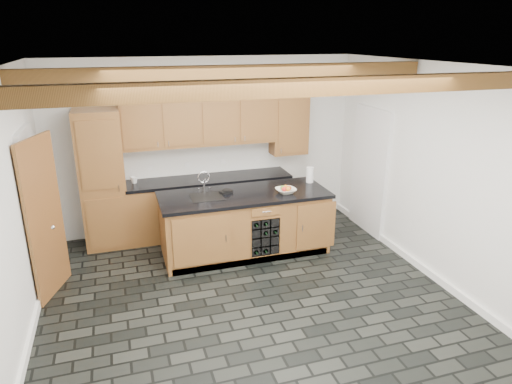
# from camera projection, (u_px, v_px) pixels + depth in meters

# --- Properties ---
(ground) EXTENTS (5.00, 5.00, 0.00)m
(ground) POSITION_uv_depth(u_px,v_px,m) (251.00, 299.00, 5.66)
(ground) COLOR black
(ground) RESTS_ON ground
(room_shell) EXTENTS (5.01, 5.00, 5.00)m
(room_shell) POSITION_uv_depth(u_px,v_px,m) (231.00, 170.00, 5.62)
(room_shell) COLOR white
(room_shell) RESTS_ON ground
(back_cabinetry) EXTENTS (3.65, 0.62, 2.20)m
(back_cabinetry) POSITION_uv_depth(u_px,v_px,m) (187.00, 176.00, 7.25)
(back_cabinetry) COLOR brown
(back_cabinetry) RESTS_ON ground
(island) EXTENTS (2.48, 0.96, 0.93)m
(island) POSITION_uv_depth(u_px,v_px,m) (245.00, 223.00, 6.75)
(island) COLOR brown
(island) RESTS_ON ground
(faucet) EXTENTS (0.45, 0.40, 0.34)m
(faucet) POSITION_uv_depth(u_px,v_px,m) (206.00, 194.00, 6.48)
(faucet) COLOR black
(faucet) RESTS_ON island
(kitchen_scale) EXTENTS (0.21, 0.16, 0.06)m
(kitchen_scale) POSITION_uv_depth(u_px,v_px,m) (226.00, 191.00, 6.61)
(kitchen_scale) COLOR black
(kitchen_scale) RESTS_ON island
(fruit_bowl) EXTENTS (0.31, 0.31, 0.07)m
(fruit_bowl) POSITION_uv_depth(u_px,v_px,m) (286.00, 191.00, 6.61)
(fruit_bowl) COLOR beige
(fruit_bowl) RESTS_ON island
(fruit_cluster) EXTENTS (0.16, 0.17, 0.07)m
(fruit_cluster) POSITION_uv_depth(u_px,v_px,m) (286.00, 188.00, 6.60)
(fruit_cluster) COLOR #AD3A17
(fruit_cluster) RESTS_ON fruit_bowl
(paper_towel) EXTENTS (0.11, 0.11, 0.24)m
(paper_towel) POSITION_uv_depth(u_px,v_px,m) (310.00, 175.00, 7.07)
(paper_towel) COLOR white
(paper_towel) RESTS_ON island
(mug) EXTENTS (0.14, 0.14, 0.11)m
(mug) POSITION_uv_depth(u_px,v_px,m) (134.00, 180.00, 7.05)
(mug) COLOR white
(mug) RESTS_ON back_cabinetry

